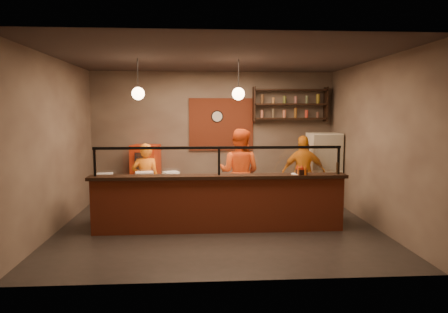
{
  "coord_description": "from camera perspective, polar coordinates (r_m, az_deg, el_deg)",
  "views": [
    {
      "loc": [
        -0.37,
        -7.49,
        2.18
      ],
      "look_at": [
        0.13,
        0.3,
        1.33
      ],
      "focal_mm": 32.0,
      "sensor_mm": 36.0,
      "label": 1
    }
  ],
  "objects": [
    {
      "name": "service_counter",
      "position": [
        7.39,
        -0.71,
        -6.95
      ],
      "size": [
        4.6,
        0.25,
        1.0
      ],
      "primitive_type": "cube",
      "color": "#983C21",
      "rests_on": "floor"
    },
    {
      "name": "prep_tub_a",
      "position": [
        7.91,
        -16.65,
        -2.84
      ],
      "size": [
        0.33,
        0.28,
        0.15
      ],
      "primitive_type": "cube",
      "rotation": [
        0.0,
        0.0,
        0.17
      ],
      "color": "silver",
      "rests_on": "worktop"
    },
    {
      "name": "small_plate",
      "position": [
        7.47,
        10.33,
        -2.48
      ],
      "size": [
        0.25,
        0.25,
        0.01
      ],
      "primitive_type": "cylinder",
      "rotation": [
        0.0,
        0.0,
        -0.22
      ],
      "color": "silver",
      "rests_on": "counter_ledge"
    },
    {
      "name": "prep_tub_c",
      "position": [
        7.78,
        -11.31,
        -2.78
      ],
      "size": [
        0.38,
        0.33,
        0.17
      ],
      "primitive_type": "cube",
      "rotation": [
        0.0,
        0.0,
        0.2
      ],
      "color": "white",
      "rests_on": "worktop"
    },
    {
      "name": "pendant_right",
      "position": [
        7.73,
        2.07,
        8.95
      ],
      "size": [
        0.24,
        0.24,
        0.77
      ],
      "color": "black",
      "rests_on": "ceiling"
    },
    {
      "name": "pepper_mill",
      "position": [
        7.69,
        15.91,
        -1.61
      ],
      "size": [
        0.06,
        0.06,
        0.22
      ],
      "primitive_type": "cylinder",
      "rotation": [
        0.0,
        0.0,
        0.25
      ],
      "color": "black",
      "rests_on": "counter_ledge"
    },
    {
      "name": "ceiling",
      "position": [
        7.56,
        -0.86,
        13.94
      ],
      "size": [
        6.0,
        6.0,
        0.0
      ],
      "primitive_type": "plane",
      "rotation": [
        3.14,
        0.0,
        0.0
      ],
      "color": "#362D29",
      "rests_on": "wall_back"
    },
    {
      "name": "worktop",
      "position": [
        7.81,
        -0.91,
        -3.43
      ],
      "size": [
        4.6,
        0.75,
        0.05
      ],
      "primitive_type": "cube",
      "color": "silver",
      "rests_on": "worktop_cabinet"
    },
    {
      "name": "wall_left",
      "position": [
        7.96,
        -22.98,
        1.52
      ],
      "size": [
        0.0,
        5.0,
        5.0
      ],
      "primitive_type": "plane",
      "rotation": [
        1.57,
        0.0,
        1.57
      ],
      "color": "#786958",
      "rests_on": "floor"
    },
    {
      "name": "pendant_left",
      "position": [
        7.78,
        -12.17,
        8.8
      ],
      "size": [
        0.24,
        0.24,
        0.77
      ],
      "color": "black",
      "rests_on": "ceiling"
    },
    {
      "name": "counter_ledge",
      "position": [
        7.29,
        -0.72,
        -2.89
      ],
      "size": [
        4.7,
        0.37,
        0.06
      ],
      "primitive_type": "cube",
      "color": "black",
      "rests_on": "service_counter"
    },
    {
      "name": "wall_shelving",
      "position": [
        10.07,
        9.43,
        7.37
      ],
      "size": [
        1.84,
        0.28,
        0.85
      ],
      "color": "black",
      "rests_on": "wall_back"
    },
    {
      "name": "prep_tub_b",
      "position": [
        7.92,
        -7.58,
        -2.64
      ],
      "size": [
        0.35,
        0.32,
        0.14
      ],
      "primitive_type": "cube",
      "rotation": [
        0.0,
        0.0,
        0.4
      ],
      "color": "silver",
      "rests_on": "worktop"
    },
    {
      "name": "sneeze_guard",
      "position": [
        7.24,
        -0.72,
        -0.23
      ],
      "size": [
        4.5,
        0.05,
        0.52
      ],
      "color": "white",
      "rests_on": "counter_ledge"
    },
    {
      "name": "wall_back",
      "position": [
        10.01,
        -1.56,
        2.88
      ],
      "size": [
        6.0,
        0.0,
        6.0
      ],
      "primitive_type": "plane",
      "rotation": [
        1.57,
        0.0,
        0.0
      ],
      "color": "#786958",
      "rests_on": "floor"
    },
    {
      "name": "wall_right",
      "position": [
        8.23,
        20.51,
        1.76
      ],
      "size": [
        0.0,
        5.0,
        5.0
      ],
      "primitive_type": "plane",
      "rotation": [
        1.57,
        0.0,
        -1.57
      ],
      "color": "#786958",
      "rests_on": "floor"
    },
    {
      "name": "cook_mid",
      "position": [
        8.5,
        2.21,
        -2.28
      ],
      "size": [
        1.11,
        1.01,
        1.86
      ],
      "primitive_type": "imported",
      "rotation": [
        0.0,
        0.0,
        2.72
      ],
      "color": "#CC4513",
      "rests_on": "floor"
    },
    {
      "name": "wall_clock",
      "position": [
        9.96,
        -0.98,
        5.74
      ],
      "size": [
        0.3,
        0.04,
        0.3
      ],
      "primitive_type": "cylinder",
      "rotation": [
        1.57,
        0.0,
        0.0
      ],
      "color": "black",
      "rests_on": "wall_back"
    },
    {
      "name": "brick_patch",
      "position": [
        9.98,
        -0.41,
        4.59
      ],
      "size": [
        1.6,
        0.04,
        1.3
      ],
      "primitive_type": "cube",
      "color": "#983C21",
      "rests_on": "wall_back"
    },
    {
      "name": "worktop_cabinet",
      "position": [
        7.89,
        -0.9,
        -6.65
      ],
      "size": [
        4.6,
        0.75,
        0.85
      ],
      "primitive_type": "cube",
      "color": "gray",
      "rests_on": "floor"
    },
    {
      "name": "red_cooler",
      "position": [
        9.83,
        -11.1,
        -2.49
      ],
      "size": [
        0.71,
        0.67,
        1.43
      ],
      "primitive_type": "cube",
      "rotation": [
        0.0,
        0.0,
        -0.19
      ],
      "color": "red",
      "rests_on": "floor"
    },
    {
      "name": "fridge",
      "position": [
        9.8,
        14.0,
        -1.74
      ],
      "size": [
        0.72,
        0.67,
        1.71
      ],
      "primitive_type": "cube",
      "rotation": [
        0.0,
        0.0,
        -0.0
      ],
      "color": "beige",
      "rests_on": "floor"
    },
    {
      "name": "pizza_dough",
      "position": [
        7.85,
        -0.93,
        -3.15
      ],
      "size": [
        0.49,
        0.49,
        0.01
      ],
      "primitive_type": "cylinder",
      "rotation": [
        0.0,
        0.0,
        0.11
      ],
      "color": "white",
      "rests_on": "worktop"
    },
    {
      "name": "condiment_caddy",
      "position": [
        7.45,
        11.0,
        -2.2
      ],
      "size": [
        0.21,
        0.19,
        0.1
      ],
      "primitive_type": "cube",
      "rotation": [
        0.0,
        0.0,
        0.34
      ],
      "color": "black",
      "rests_on": "counter_ledge"
    },
    {
      "name": "cook_right",
      "position": [
        9.15,
        11.29,
        -2.33
      ],
      "size": [
        1.01,
        0.47,
        1.68
      ],
      "primitive_type": "imported",
      "rotation": [
        0.0,
        0.0,
        3.08
      ],
      "color": "orange",
      "rests_on": "floor"
    },
    {
      "name": "floor",
      "position": [
        7.81,
        -0.82,
        -10.02
      ],
      "size": [
        6.0,
        6.0,
        0.0
      ],
      "primitive_type": "plane",
      "color": "black",
      "rests_on": "ground"
    },
    {
      "name": "cook_left",
      "position": [
        8.57,
        -11.11,
        -3.33
      ],
      "size": [
        0.59,
        0.41,
        1.56
      ],
      "primitive_type": "imported",
      "rotation": [
        0.0,
        0.0,
        3.21
      ],
      "color": "orange",
      "rests_on": "floor"
    },
    {
      "name": "wall_front",
      "position": [
        5.04,
        0.58,
        -0.44
      ],
      "size": [
        6.0,
        0.0,
        6.0
      ],
      "primitive_type": "plane",
      "rotation": [
        -1.57,
        0.0,
        0.0
      ],
      "color": "#786958",
      "rests_on": "floor"
    },
    {
      "name": "rolling_pin",
      "position": [
        7.87,
        -9.85,
        -3.07
      ],
      "size": [
        0.31,
        0.15,
        0.05
      ],
      "primitive_type": "cylinder",
      "rotation": [
        0.0,
        1.57,
        0.32
      ],
      "color": "yellow",
      "rests_on": "worktop"
    }
  ]
}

